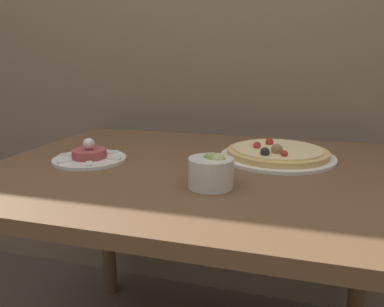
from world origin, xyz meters
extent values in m
cube|color=brown|center=(0.00, 0.45, 0.74)|extent=(1.17, 0.90, 0.03)
cylinder|color=brown|center=(-0.52, 0.84, 0.36)|extent=(0.06, 0.06, 0.73)
cylinder|color=brown|center=(0.52, 0.84, 0.36)|extent=(0.06, 0.06, 0.73)
cylinder|color=white|center=(0.21, 0.59, 0.77)|extent=(0.34, 0.34, 0.01)
cylinder|color=#DBB26B|center=(0.21, 0.59, 0.78)|extent=(0.30, 0.30, 0.02)
cylinder|color=beige|center=(0.21, 0.59, 0.79)|extent=(0.27, 0.27, 0.01)
sphere|color=#B22D23|center=(0.15, 0.58, 0.80)|extent=(0.02, 0.02, 0.02)
sphere|color=#B22D23|center=(0.23, 0.50, 0.80)|extent=(0.02, 0.02, 0.02)
sphere|color=gold|center=(0.21, 0.53, 0.80)|extent=(0.02, 0.02, 0.02)
sphere|color=#997047|center=(0.21, 0.53, 0.80)|extent=(0.03, 0.03, 0.03)
sphere|color=#B22D23|center=(0.18, 0.64, 0.80)|extent=(0.03, 0.03, 0.03)
sphere|color=black|center=(0.18, 0.50, 0.80)|extent=(0.03, 0.03, 0.03)
cylinder|color=white|center=(-0.32, 0.41, 0.77)|extent=(0.21, 0.21, 0.01)
cylinder|color=#A84747|center=(-0.32, 0.41, 0.78)|extent=(0.10, 0.10, 0.02)
sphere|color=silver|center=(-0.32, 0.41, 0.81)|extent=(0.03, 0.03, 0.03)
cube|color=white|center=(-0.24, 0.41, 0.77)|extent=(0.04, 0.02, 0.01)
cube|color=white|center=(-0.28, 0.48, 0.77)|extent=(0.03, 0.04, 0.01)
cube|color=white|center=(-0.36, 0.48, 0.77)|extent=(0.03, 0.04, 0.01)
cube|color=white|center=(-0.40, 0.41, 0.77)|extent=(0.04, 0.02, 0.01)
cube|color=white|center=(-0.36, 0.34, 0.77)|extent=(0.03, 0.04, 0.01)
cube|color=white|center=(-0.28, 0.34, 0.77)|extent=(0.03, 0.04, 0.01)
cylinder|color=silver|center=(0.08, 0.29, 0.80)|extent=(0.11, 0.11, 0.07)
sphere|color=#8EA34C|center=(0.08, 0.29, 0.83)|extent=(0.04, 0.04, 0.04)
sphere|color=#B7BC70|center=(0.09, 0.29, 0.83)|extent=(0.04, 0.04, 0.04)
sphere|color=#8EA34C|center=(0.08, 0.28, 0.82)|extent=(0.02, 0.02, 0.02)
sphere|color=#8EA34C|center=(0.09, 0.29, 0.83)|extent=(0.03, 0.03, 0.03)
sphere|color=#668E42|center=(0.07, 0.30, 0.83)|extent=(0.03, 0.03, 0.03)
camera|label=1|loc=(0.27, -0.53, 1.06)|focal=35.00mm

